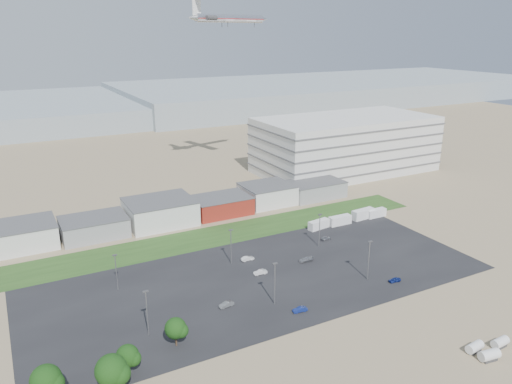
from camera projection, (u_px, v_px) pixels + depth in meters
ground at (284, 320)px, 112.43m from camera, size 700.00×700.00×0.00m
parking_lot at (261, 278)px, 131.45m from camera, size 120.00×50.00×0.01m
grass_strip at (198, 239)px, 156.07m from camera, size 160.00×16.00×0.02m
hills_backdrop at (121, 107)px, 393.31m from camera, size 700.00×200.00×9.00m
building_row at (128, 217)px, 163.18m from camera, size 170.00×20.00×8.00m
parking_garage at (345, 144)px, 228.56m from camera, size 80.00×40.00×25.00m
storage_tank_nw at (475, 347)px, 101.12m from camera, size 4.02×2.32×2.30m
storage_tank_ne at (500, 342)px, 102.67m from camera, size 3.91×2.10×2.29m
storage_tank_sw at (489, 355)px, 98.50m from camera, size 4.42×2.64×2.50m
box_trailer_a at (319, 224)px, 164.10m from camera, size 7.95×3.58×2.88m
box_trailer_b at (340, 220)px, 167.53m from camera, size 8.08×2.59×3.02m
box_trailer_c at (363, 214)px, 172.89m from camera, size 8.93×3.42×3.28m
box_trailer_d at (376, 213)px, 174.46m from camera, size 7.53×2.41×2.82m
tree_left at (46, 383)px, 86.05m from camera, size 5.80×5.80×8.70m
tree_mid at (112, 373)px, 88.02m from camera, size 6.18×6.18×9.27m
tree_right at (128, 358)px, 93.89m from camera, size 4.69×4.69×7.04m
tree_near at (176, 330)px, 102.41m from camera, size 4.81×4.81×7.21m
lightpole_front_l at (147, 313)px, 105.36m from camera, size 1.25×0.52×10.67m
lightpole_front_m at (275, 284)px, 117.61m from camera, size 1.26×0.53×10.75m
lightpole_front_r at (369, 260)px, 129.46m from camera, size 1.27×0.53×10.83m
lightpole_back_l at (116, 272)px, 124.32m from camera, size 1.13×0.47×9.63m
lightpole_back_m at (231, 247)px, 138.37m from camera, size 1.20×0.50×10.20m
lightpole_back_r at (319, 230)px, 149.54m from camera, size 1.22×0.51×10.34m
airliner at (230, 18)px, 203.32m from camera, size 47.36×37.69×12.33m
parked_car_2 at (395, 280)px, 129.53m from camera, size 3.45×1.76×1.12m
parked_car_4 at (226, 304)px, 117.83m from camera, size 3.90×1.78×1.24m
parked_car_7 at (260, 272)px, 133.54m from camera, size 3.82×1.62×1.23m
parked_car_8 at (326, 238)px, 155.45m from camera, size 3.44×1.45×1.16m
parked_car_10 at (124, 361)px, 97.79m from camera, size 3.95×1.84×1.11m
parked_car_11 at (248, 258)px, 141.58m from camera, size 3.83×1.42×1.25m
parked_car_12 at (306, 259)px, 140.91m from camera, size 4.32×1.94×1.23m
parked_car_13 at (300, 309)px, 115.74m from camera, size 3.62×1.58×1.16m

